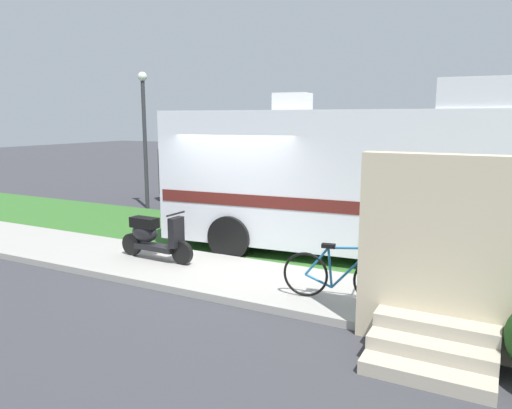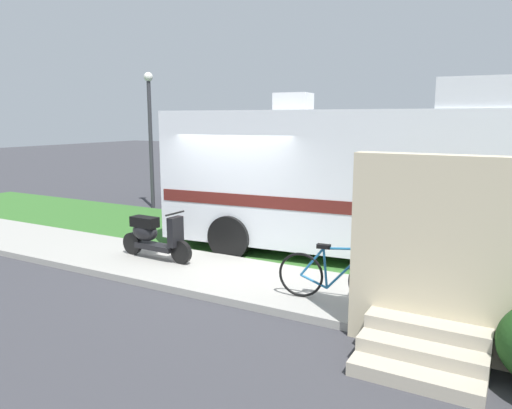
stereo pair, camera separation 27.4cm
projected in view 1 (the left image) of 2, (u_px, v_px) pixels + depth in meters
The scene contains 11 objects.
ground_plane at pixel (236, 259), 9.80m from camera, with size 80.00×80.00×0.00m, color #38383D.
sidewalk at pixel (203, 273), 8.74m from camera, with size 24.00×2.00×0.12m.
grass_strip at pixel (269, 241), 11.10m from camera, with size 24.00×3.40×0.08m.
motorhome_rv at pixel (347, 176), 9.81m from camera, with size 7.33×3.09×3.47m.
scooter at pixel (153, 236), 9.30m from camera, with size 1.71×0.50×0.97m.
bicycle at pixel (340, 276), 7.16m from camera, with size 1.75×0.52×0.90m.
pickup_truck_near at pixel (224, 174), 16.26m from camera, with size 5.21×2.08×1.79m.
pickup_truck_far at pixel (461, 176), 16.10m from camera, with size 5.12×2.32×1.72m.
porch_steps at pixel (441, 275), 5.75m from camera, with size 2.00×1.26×2.40m.
bottle_green at pixel (488, 323), 6.22m from camera, with size 0.07×0.07×0.22m.
street_lamp_post at pixel (144, 127), 14.91m from camera, with size 0.28×0.28×4.21m.
Camera 1 is at (4.72, -8.20, 2.80)m, focal length 33.89 mm.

